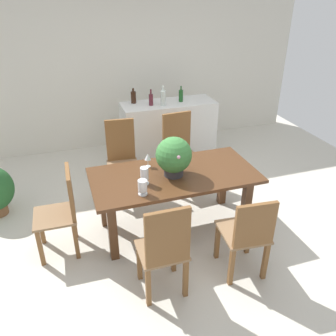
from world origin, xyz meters
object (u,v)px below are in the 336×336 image
at_px(wine_bottle_tall, 133,97).
at_px(wine_bottle_amber, 163,98).
at_px(chair_far_left, 122,156).
at_px(wine_glass, 148,157).
at_px(chair_near_left, 165,248).
at_px(kitchen_counter, 168,133).
at_px(chair_near_right, 247,233).
at_px(flower_centerpiece, 174,156).
at_px(wine_bottle_green, 151,99).
at_px(dining_table, 174,183).
at_px(wine_bottle_clear, 181,96).
at_px(crystal_vase_left, 144,175).
at_px(chair_far_right, 179,147).
at_px(chair_head_end, 63,208).
at_px(crystal_vase_center_near, 143,186).

relative_size(wine_bottle_tall, wine_bottle_amber, 0.77).
bearing_deg(chair_far_left, wine_glass, -70.42).
bearing_deg(chair_near_left, kitchen_counter, -108.59).
distance_m(chair_near_right, flower_centerpiece, 1.12).
bearing_deg(kitchen_counter, wine_bottle_green, -171.49).
relative_size(chair_near_right, flower_centerpiece, 2.08).
height_order(dining_table, wine_bottle_green, wine_bottle_green).
bearing_deg(kitchen_counter, wine_bottle_clear, -1.10).
height_order(crystal_vase_left, wine_bottle_green, wine_bottle_green).
bearing_deg(chair_far_right, crystal_vase_left, -130.01).
bearing_deg(dining_table, wine_glass, 131.78).
bearing_deg(chair_far_left, wine_bottle_clear, 39.53).
height_order(chair_far_right, flower_centerpiece, flower_centerpiece).
bearing_deg(wine_glass, wine_bottle_clear, 57.28).
bearing_deg(kitchen_counter, chair_near_left, -108.97).
relative_size(chair_head_end, chair_far_left, 0.92).
bearing_deg(chair_near_left, chair_head_end, -49.11).
bearing_deg(dining_table, wine_bottle_clear, 67.78).
relative_size(wine_glass, wine_bottle_tall, 0.73).
relative_size(chair_near_left, wine_glass, 6.17).
relative_size(crystal_vase_left, wine_bottle_tall, 0.86).
xyz_separation_m(wine_glass, wine_bottle_tall, (0.22, 1.60, 0.23)).
height_order(chair_near_left, crystal_vase_left, chair_near_left).
height_order(chair_near_right, crystal_vase_center_near, chair_near_right).
height_order(chair_far_left, wine_bottle_green, wine_bottle_green).
xyz_separation_m(chair_head_end, crystal_vase_center_near, (0.79, -0.30, 0.29)).
xyz_separation_m(chair_far_left, wine_bottle_green, (0.62, 0.71, 0.51)).
distance_m(wine_bottle_green, wine_bottle_amber, 0.19).
bearing_deg(chair_far_right, chair_near_right, -94.01).
height_order(chair_far_right, crystal_vase_center_near, chair_far_right).
bearing_deg(crystal_vase_center_near, chair_head_end, 159.27).
height_order(chair_far_right, wine_bottle_amber, wine_bottle_amber).
bearing_deg(chair_far_left, chair_head_end, -125.10).
height_order(chair_far_right, chair_near_right, chair_far_right).
bearing_deg(chair_near_right, chair_far_right, -84.88).
height_order(chair_far_right, wine_bottle_clear, wine_bottle_clear).
bearing_deg(crystal_vase_center_near, chair_near_left, -88.03).
relative_size(crystal_vase_center_near, kitchen_counter, 0.11).
bearing_deg(wine_bottle_amber, crystal_vase_center_near, -113.30).
bearing_deg(chair_near_left, chair_near_right, -179.48).
height_order(chair_head_end, chair_near_right, chair_head_end).
bearing_deg(chair_far_right, kitchen_counter, 79.40).
xyz_separation_m(dining_table, crystal_vase_left, (-0.37, -0.11, 0.23)).
height_order(chair_head_end, kitchen_counter, kitchen_counter).
relative_size(chair_head_end, wine_glass, 5.83).
height_order(crystal_vase_left, wine_bottle_tall, wine_bottle_tall).
xyz_separation_m(flower_centerpiece, wine_bottle_tall, (0.00, 1.88, 0.12)).
bearing_deg(wine_glass, crystal_vase_center_near, -110.40).
height_order(chair_near_right, crystal_vase_left, crystal_vase_left).
bearing_deg(wine_bottle_clear, dining_table, -112.22).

